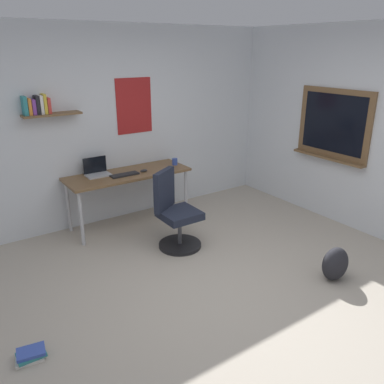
{
  "coord_description": "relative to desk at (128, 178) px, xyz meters",
  "views": [
    {
      "loc": [
        -2.13,
        -2.51,
        2.3
      ],
      "look_at": [
        0.1,
        0.72,
        0.85
      ],
      "focal_mm": 36.83,
      "sensor_mm": 36.0,
      "label": 1
    }
  ],
  "objects": [
    {
      "name": "book_stack_on_floor",
      "position": [
        -1.77,
        -1.85,
        -0.62
      ],
      "size": [
        0.25,
        0.18,
        0.08
      ],
      "color": "silver",
      "rests_on": "ground"
    },
    {
      "name": "ground_plane",
      "position": [
        0.01,
        -2.07,
        -0.66
      ],
      "size": [
        5.2,
        5.2,
        0.0
      ],
      "primitive_type": "plane",
      "color": "#ADA393",
      "rests_on": "ground"
    },
    {
      "name": "office_chair",
      "position": [
        0.17,
        -0.9,
        -0.26
      ],
      "size": [
        0.55,
        0.56,
        0.95
      ],
      "color": "black",
      "rests_on": "ground"
    },
    {
      "name": "backpack",
      "position": [
        1.14,
        -2.48,
        -0.48
      ],
      "size": [
        0.32,
        0.22,
        0.37
      ],
      "primitive_type": "ellipsoid",
      "color": "#232328",
      "rests_on": "ground"
    },
    {
      "name": "keyboard",
      "position": [
        -0.08,
        -0.08,
        0.08
      ],
      "size": [
        0.37,
        0.13,
        0.02
      ],
      "primitive_type": "cube",
      "color": "black",
      "rests_on": "desk"
    },
    {
      "name": "computer_mouse",
      "position": [
        0.2,
        -0.08,
        0.09
      ],
      "size": [
        0.1,
        0.06,
        0.03
      ],
      "primitive_type": "ellipsoid",
      "color": "#262628",
      "rests_on": "desk"
    },
    {
      "name": "coffee_mug",
      "position": [
        0.72,
        -0.03,
        0.12
      ],
      "size": [
        0.08,
        0.08,
        0.09
      ],
      "primitive_type": "cylinder",
      "color": "#334CA5",
      "rests_on": "desk"
    },
    {
      "name": "wall_back",
      "position": [
        0.0,
        0.38,
        0.64
      ],
      "size": [
        5.0,
        0.3,
        2.6
      ],
      "color": "silver",
      "rests_on": "ground"
    },
    {
      "name": "desk",
      "position": [
        0.0,
        0.0,
        0.0
      ],
      "size": [
        1.64,
        0.6,
        0.73
      ],
      "color": "brown",
      "rests_on": "ground"
    },
    {
      "name": "laptop",
      "position": [
        -0.37,
        0.14,
        0.12
      ],
      "size": [
        0.31,
        0.21,
        0.23
      ],
      "color": "#ADAFB5",
      "rests_on": "desk"
    }
  ]
}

